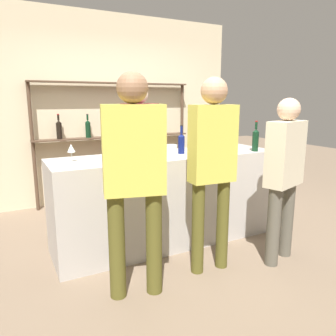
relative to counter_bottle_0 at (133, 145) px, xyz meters
name	(u,v)px	position (x,y,z in m)	size (l,w,h in m)	color
ground_plane	(168,240)	(0.38, -0.02, -1.10)	(16.00, 16.00, 0.00)	#7A6651
bar_counter	(168,199)	(0.38, -0.02, -0.61)	(2.46, 0.69, 0.98)	#B7B2AD
back_wall	(111,109)	(0.38, 1.92, 0.30)	(4.06, 0.12, 2.80)	beige
back_shelf	(114,123)	(0.37, 1.74, 0.10)	(2.40, 0.18, 1.79)	#4C3828
counter_bottle_0	(133,145)	(0.00, 0.00, 0.00)	(0.09, 0.09, 0.33)	black
counter_bottle_1	(255,139)	(1.37, -0.26, 0.01)	(0.07, 0.07, 0.34)	black
counter_bottle_2	(181,143)	(0.54, -0.03, -0.01)	(0.07, 0.07, 0.31)	#0F1956
wine_glass	(71,149)	(-0.61, 0.02, 0.00)	(0.07, 0.07, 0.17)	silver
cork_jar	(171,151)	(0.35, -0.17, -0.06)	(0.12, 0.12, 0.13)	silver
customer_right	(284,169)	(1.14, -0.91, -0.19)	(0.48, 0.32, 1.56)	#575347
server_behind_counter	(141,140)	(0.50, 1.00, -0.09)	(0.51, 0.30, 1.72)	black
customer_center	(212,159)	(0.44, -0.76, -0.06)	(0.41, 0.23, 1.73)	brown
customer_left	(134,170)	(-0.31, -0.82, -0.07)	(0.50, 0.31, 1.74)	brown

